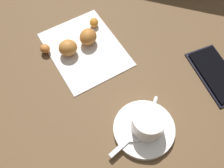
% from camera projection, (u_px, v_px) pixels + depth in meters
% --- Properties ---
extents(ground_plane, '(1.80, 1.80, 0.00)m').
position_uv_depth(ground_plane, '(117.00, 82.00, 0.60)').
color(ground_plane, brown).
extents(saucer, '(0.12, 0.12, 0.01)m').
position_uv_depth(saucer, '(144.00, 129.00, 0.54)').
color(saucer, white).
rests_on(saucer, ground).
extents(espresso_cup, '(0.08, 0.07, 0.05)m').
position_uv_depth(espresso_cup, '(149.00, 122.00, 0.51)').
color(espresso_cup, white).
rests_on(espresso_cup, saucer).
extents(teaspoon, '(0.06, 0.12, 0.01)m').
position_uv_depth(teaspoon, '(141.00, 128.00, 0.53)').
color(teaspoon, silver).
rests_on(teaspoon, saucer).
extents(sugar_packet, '(0.07, 0.04, 0.01)m').
position_uv_depth(sugar_packet, '(133.00, 124.00, 0.53)').
color(sugar_packet, white).
rests_on(sugar_packet, saucer).
extents(napkin, '(0.22, 0.19, 0.00)m').
position_uv_depth(napkin, '(85.00, 49.00, 0.64)').
color(napkin, silver).
rests_on(napkin, ground).
extents(croissant, '(0.09, 0.16, 0.04)m').
position_uv_depth(croissant, '(77.00, 41.00, 0.62)').
color(croissant, '#C36E30').
rests_on(croissant, napkin).
extents(cell_phone, '(0.15, 0.08, 0.01)m').
position_uv_depth(cell_phone, '(216.00, 74.00, 0.60)').
color(cell_phone, black).
rests_on(cell_phone, ground).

